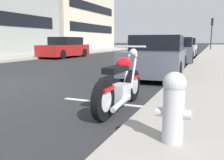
{
  "coord_description": "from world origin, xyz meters",
  "views": [
    {
      "loc": [
        -4.19,
        -5.85,
        1.2
      ],
      "look_at": [
        -0.44,
        -4.29,
        0.54
      ],
      "focal_mm": 38.74,
      "sensor_mm": 36.0,
      "label": 1
    }
  ],
  "objects_px": {
    "crossing_truck": "(147,42)",
    "fire_hydrant": "(174,106)",
    "parked_car_second_in_row": "(158,57)",
    "parked_car_far_down_curb": "(176,51)",
    "traffic_signal_near_corner": "(212,27)",
    "parked_motorcycle": "(121,85)",
    "car_opposite_curb": "(65,48)",
    "parked_car_across_street": "(183,48)"
  },
  "relations": [
    {
      "from": "parked_car_second_in_row",
      "to": "parked_car_far_down_curb",
      "type": "height_order",
      "value": "same"
    },
    {
      "from": "crossing_truck",
      "to": "parked_car_second_in_row",
      "type": "bearing_deg",
      "value": 104.33
    },
    {
      "from": "parked_car_second_in_row",
      "to": "parked_car_far_down_curb",
      "type": "relative_size",
      "value": 1.12
    },
    {
      "from": "parked_motorcycle",
      "to": "car_opposite_curb",
      "type": "relative_size",
      "value": 0.46
    },
    {
      "from": "parked_car_far_down_curb",
      "to": "traffic_signal_near_corner",
      "type": "bearing_deg",
      "value": -8.01
    },
    {
      "from": "parked_motorcycle",
      "to": "parked_car_second_in_row",
      "type": "bearing_deg",
      "value": 4.96
    },
    {
      "from": "crossing_truck",
      "to": "parked_car_far_down_curb",
      "type": "bearing_deg",
      "value": 107.61
    },
    {
      "from": "parked_car_far_down_curb",
      "to": "crossing_truck",
      "type": "relative_size",
      "value": 0.8
    },
    {
      "from": "parked_car_far_down_curb",
      "to": "parked_car_across_street",
      "type": "xyz_separation_m",
      "value": [
        5.61,
        0.25,
        0.01
      ]
    },
    {
      "from": "traffic_signal_near_corner",
      "to": "parked_motorcycle",
      "type": "bearing_deg",
      "value": 177.81
    },
    {
      "from": "crossing_truck",
      "to": "car_opposite_curb",
      "type": "height_order",
      "value": "crossing_truck"
    },
    {
      "from": "car_opposite_curb",
      "to": "parked_car_across_street",
      "type": "bearing_deg",
      "value": 119.78
    },
    {
      "from": "traffic_signal_near_corner",
      "to": "parked_car_far_down_curb",
      "type": "bearing_deg",
      "value": 175.6
    },
    {
      "from": "crossing_truck",
      "to": "traffic_signal_near_corner",
      "type": "bearing_deg",
      "value": 171.25
    },
    {
      "from": "parked_car_far_down_curb",
      "to": "crossing_truck",
      "type": "height_order",
      "value": "crossing_truck"
    },
    {
      "from": "crossing_truck",
      "to": "fire_hydrant",
      "type": "bearing_deg",
      "value": 103.97
    },
    {
      "from": "car_opposite_curb",
      "to": "crossing_truck",
      "type": "bearing_deg",
      "value": 178.41
    },
    {
      "from": "parked_car_far_down_curb",
      "to": "traffic_signal_near_corner",
      "type": "xyz_separation_m",
      "value": [
        19.83,
        -1.53,
        2.26
      ]
    },
    {
      "from": "parked_car_across_street",
      "to": "parked_car_far_down_curb",
      "type": "bearing_deg",
      "value": -179.06
    },
    {
      "from": "crossing_truck",
      "to": "fire_hydrant",
      "type": "distance_m",
      "value": 33.2
    },
    {
      "from": "parked_motorcycle",
      "to": "crossing_truck",
      "type": "xyz_separation_m",
      "value": [
        30.62,
        7.52,
        0.6
      ]
    },
    {
      "from": "parked_car_second_in_row",
      "to": "crossing_truck",
      "type": "relative_size",
      "value": 0.89
    },
    {
      "from": "parked_car_across_street",
      "to": "fire_hydrant",
      "type": "height_order",
      "value": "parked_car_across_street"
    },
    {
      "from": "crossing_truck",
      "to": "traffic_signal_near_corner",
      "type": "distance_m",
      "value": 8.92
    },
    {
      "from": "parked_car_second_in_row",
      "to": "fire_hydrant",
      "type": "distance_m",
      "value": 6.2
    },
    {
      "from": "parked_car_far_down_curb",
      "to": "traffic_signal_near_corner",
      "type": "distance_m",
      "value": 20.02
    },
    {
      "from": "fire_hydrant",
      "to": "traffic_signal_near_corner",
      "type": "distance_m",
      "value": 30.99
    },
    {
      "from": "parked_car_second_in_row",
      "to": "traffic_signal_near_corner",
      "type": "xyz_separation_m",
      "value": [
        24.87,
        -1.45,
        2.27
      ]
    },
    {
      "from": "parked_motorcycle",
      "to": "traffic_signal_near_corner",
      "type": "height_order",
      "value": "traffic_signal_near_corner"
    },
    {
      "from": "parked_car_far_down_curb",
      "to": "parked_car_across_street",
      "type": "bearing_deg",
      "value": -1.09
    },
    {
      "from": "fire_hydrant",
      "to": "parked_car_second_in_row",
      "type": "bearing_deg",
      "value": 13.49
    },
    {
      "from": "parked_car_across_street",
      "to": "crossing_truck",
      "type": "distance_m",
      "value": 16.85
    },
    {
      "from": "crossing_truck",
      "to": "traffic_signal_near_corner",
      "type": "relative_size",
      "value": 1.36
    },
    {
      "from": "fire_hydrant",
      "to": "traffic_signal_near_corner",
      "type": "xyz_separation_m",
      "value": [
        30.89,
        -0.0,
        2.38
      ]
    },
    {
      "from": "car_opposite_curb",
      "to": "traffic_signal_near_corner",
      "type": "distance_m",
      "value": 20.94
    },
    {
      "from": "parked_car_second_in_row",
      "to": "parked_car_across_street",
      "type": "relative_size",
      "value": 1.11
    },
    {
      "from": "parked_car_across_street",
      "to": "crossing_truck",
      "type": "bearing_deg",
      "value": 22.49
    },
    {
      "from": "parked_motorcycle",
      "to": "parked_car_far_down_curb",
      "type": "xyz_separation_m",
      "value": [
        9.63,
        0.4,
        0.23
      ]
    },
    {
      "from": "parked_car_second_in_row",
      "to": "traffic_signal_near_corner",
      "type": "relative_size",
      "value": 1.22
    },
    {
      "from": "parked_car_second_in_row",
      "to": "car_opposite_curb",
      "type": "relative_size",
      "value": 1.09
    },
    {
      "from": "parked_motorcycle",
      "to": "parked_car_second_in_row",
      "type": "distance_m",
      "value": 4.61
    },
    {
      "from": "parked_motorcycle",
      "to": "car_opposite_curb",
      "type": "bearing_deg",
      "value": 38.56
    }
  ]
}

